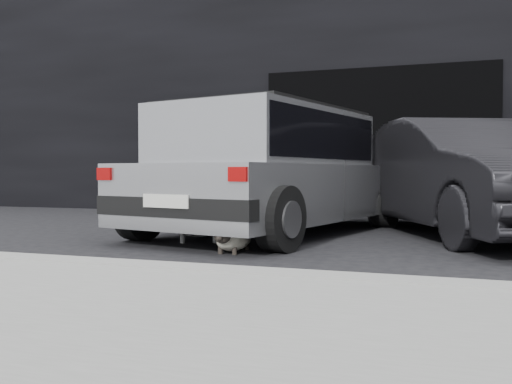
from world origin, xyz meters
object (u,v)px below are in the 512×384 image
(silver_hatchback, at_px, (272,166))
(second_car, at_px, (466,177))
(cat_siamese, at_px, (232,239))
(cat_white, at_px, (203,224))

(silver_hatchback, distance_m, second_car, 2.33)
(second_car, relative_size, cat_siamese, 5.07)
(second_car, bearing_deg, cat_white, -175.45)
(silver_hatchback, height_order, cat_white, silver_hatchback)
(silver_hatchback, xyz_separation_m, cat_white, (-0.46, -1.07, -0.65))
(second_car, relative_size, cat_white, 5.34)
(silver_hatchback, xyz_separation_m, second_car, (2.27, 0.47, -0.14))
(cat_siamese, bearing_deg, second_car, -134.09)
(silver_hatchback, bearing_deg, cat_siamese, -72.26)
(second_car, xyz_separation_m, cat_siamese, (-2.13, -2.20, -0.58))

